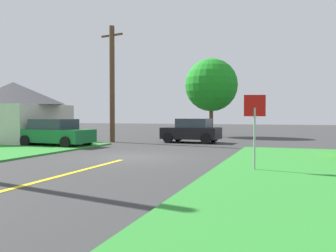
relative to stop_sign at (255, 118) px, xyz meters
The scene contains 7 objects.
ground_plane 6.23m from the stop_sign, 156.24° to the left, with size 120.00×120.00×0.00m, color #363636.
stop_sign is the anchor object (origin of this frame).
car_approaching_junction 12.70m from the stop_sign, 114.34° to the left, with size 3.90×2.31×1.62m.
parked_car_near_building 13.52m from the stop_sign, 153.34° to the left, with size 4.49×2.47×1.62m.
utility_pole_mid 14.84m from the stop_sign, 135.80° to the left, with size 1.78×0.52×7.93m.
oak_tree_left 19.78m from the stop_sign, 106.15° to the left, with size 4.55×4.55×6.74m.
barn 18.64m from the stop_sign, 154.76° to the left, with size 6.18×5.51×4.11m.
Camera 1 is at (6.61, -14.46, 1.84)m, focal length 38.78 mm.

